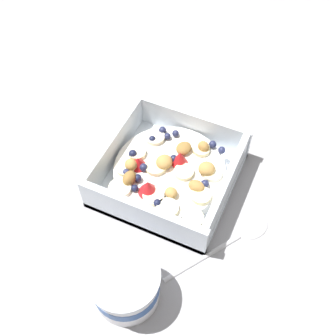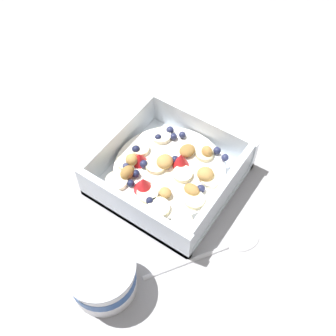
% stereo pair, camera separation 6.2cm
% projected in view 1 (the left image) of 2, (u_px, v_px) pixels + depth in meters
% --- Properties ---
extents(ground_plane, '(2.40, 2.40, 0.00)m').
position_uv_depth(ground_plane, '(174.00, 173.00, 0.65)').
color(ground_plane, '#9E9EA3').
extents(fruit_bowl, '(0.19, 0.19, 0.06)m').
position_uv_depth(fruit_bowl, '(168.00, 172.00, 0.63)').
color(fruit_bowl, white).
rests_on(fruit_bowl, ground).
extents(spoon, '(0.11, 0.15, 0.01)m').
position_uv_depth(spoon, '(238.00, 236.00, 0.58)').
color(spoon, silver).
rests_on(spoon, ground).
extents(yogurt_cup, '(0.09, 0.09, 0.06)m').
position_uv_depth(yogurt_cup, '(126.00, 285.00, 0.51)').
color(yogurt_cup, white).
rests_on(yogurt_cup, ground).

